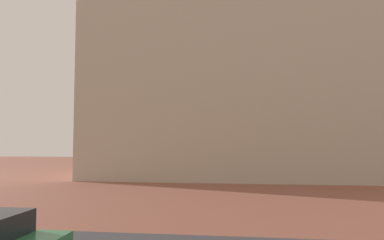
# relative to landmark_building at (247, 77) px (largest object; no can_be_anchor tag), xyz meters

# --- Properties ---
(landmark_building) EXTENTS (28.40, 12.27, 33.70)m
(landmark_building) POSITION_rel_landmark_building_xyz_m (0.00, 0.00, 0.00)
(landmark_building) COLOR #B2A893
(landmark_building) RESTS_ON ground_plane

